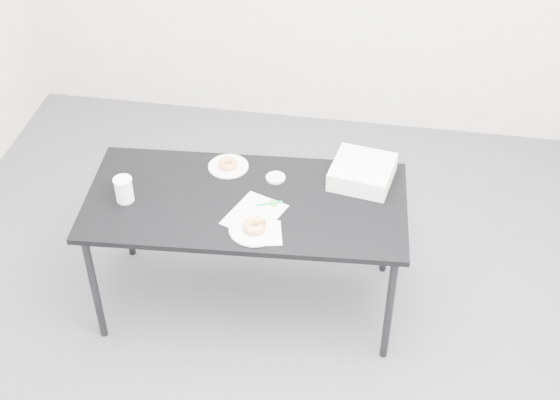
% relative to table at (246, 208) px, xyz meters
% --- Properties ---
extents(floor, '(4.00, 4.00, 0.00)m').
position_rel_table_xyz_m(floor, '(0.13, -0.20, -0.65)').
color(floor, '#48484D').
rests_on(floor, ground).
extents(table, '(1.58, 0.83, 0.70)m').
position_rel_table_xyz_m(table, '(0.00, 0.00, 0.00)').
color(table, black).
rests_on(table, floor).
extents(scorecard, '(0.30, 0.34, 0.00)m').
position_rel_table_xyz_m(scorecard, '(0.06, -0.10, 0.05)').
color(scorecard, white).
rests_on(scorecard, table).
extents(logo_patch, '(0.06, 0.06, 0.00)m').
position_rel_table_xyz_m(logo_patch, '(0.14, -0.01, 0.06)').
color(logo_patch, green).
rests_on(logo_patch, scorecard).
extents(pen, '(0.12, 0.06, 0.01)m').
position_rel_table_xyz_m(pen, '(0.12, -0.02, 0.06)').
color(pen, '#0D995E').
rests_on(pen, scorecard).
extents(napkin, '(0.20, 0.20, 0.00)m').
position_rel_table_xyz_m(napkin, '(0.13, -0.23, 0.05)').
color(napkin, white).
rests_on(napkin, table).
extents(plate_near, '(0.24, 0.24, 0.01)m').
position_rel_table_xyz_m(plate_near, '(0.08, -0.21, 0.06)').
color(plate_near, white).
rests_on(plate_near, napkin).
extents(donut_near, '(0.12, 0.12, 0.04)m').
position_rel_table_xyz_m(donut_near, '(0.08, -0.21, 0.08)').
color(donut_near, '#E28D47').
rests_on(donut_near, plate_near).
extents(plate_far, '(0.20, 0.20, 0.01)m').
position_rel_table_xyz_m(plate_far, '(-0.14, 0.24, 0.06)').
color(plate_far, white).
rests_on(plate_far, table).
extents(donut_far, '(0.13, 0.13, 0.03)m').
position_rel_table_xyz_m(donut_far, '(-0.14, 0.24, 0.07)').
color(donut_far, '#E28D47').
rests_on(donut_far, plate_far).
extents(coffee_cup, '(0.08, 0.08, 0.13)m').
position_rel_table_xyz_m(coffee_cup, '(-0.57, -0.10, 0.12)').
color(coffee_cup, white).
rests_on(coffee_cup, table).
extents(cup_lid, '(0.10, 0.10, 0.01)m').
position_rel_table_xyz_m(cup_lid, '(0.11, 0.18, 0.06)').
color(cup_lid, silver).
rests_on(cup_lid, table).
extents(bakery_box, '(0.33, 0.33, 0.10)m').
position_rel_table_xyz_m(bakery_box, '(0.54, 0.24, 0.10)').
color(bakery_box, white).
rests_on(bakery_box, table).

